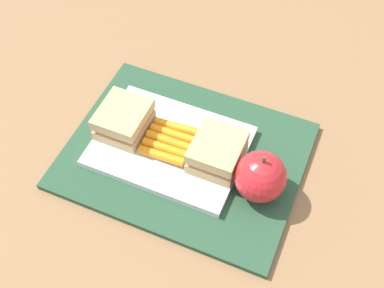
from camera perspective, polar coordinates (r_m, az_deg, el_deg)
ground_plane at (r=0.78m, az=-0.84°, el=-1.52°), size 2.40×2.40×0.00m
lunchbag_mat at (r=0.78m, az=-0.84°, el=-1.31°), size 0.36×0.28×0.01m
food_tray at (r=0.78m, az=-2.54°, el=-0.26°), size 0.23×0.17×0.01m
sandwich_half_left at (r=0.78m, az=-7.83°, el=2.77°), size 0.07×0.08×0.04m
sandwich_half_right at (r=0.74m, az=2.90°, el=-0.91°), size 0.07×0.08×0.04m
carrot_sticks_bundle at (r=0.77m, az=-2.61°, el=0.32°), size 0.08×0.07×0.02m
apple at (r=0.71m, az=7.82°, el=-3.73°), size 0.08×0.08×0.09m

